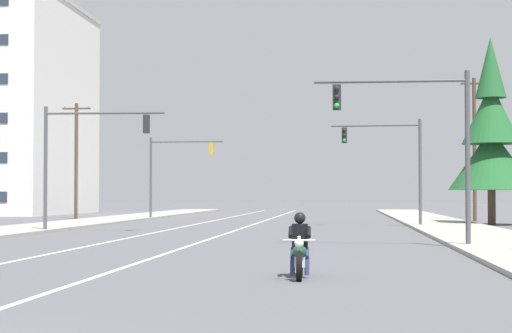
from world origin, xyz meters
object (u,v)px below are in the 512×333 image
Objects in this scene: traffic_signal_mid_right at (394,155)px; utility_pole_right_far at (474,147)px; traffic_signal_near_left at (81,148)px; utility_pole_left_far at (76,158)px; motorcycle_with_rider at (300,251)px; traffic_signal_near_right at (422,130)px; traffic_signal_mid_left at (172,164)px; conifer_tree_right_verge_far at (491,139)px.

traffic_signal_mid_right is 0.62× the size of utility_pole_right_far.
traffic_signal_near_left is 0.70× the size of utility_pole_left_far.
utility_pole_right_far is at bearing 77.08° from motorcycle_with_rider.
traffic_signal_near_left is at bearing 144.08° from traffic_signal_near_right.
traffic_signal_near_right is at bearing 72.49° from motorcycle_with_rider.
traffic_signal_mid_left reaches higher than motorcycle_with_rider.
motorcycle_with_rider is 0.35× the size of traffic_signal_near_left.
conifer_tree_right_verge_far reaches higher than traffic_signal_near_left.
utility_pole_left_far is (-19.30, 46.88, 4.03)m from motorcycle_with_rider.
utility_pole_left_far reaches higher than traffic_signal_mid_left.
traffic_signal_mid_left is (-12.00, 47.35, 3.56)m from motorcycle_with_rider.
traffic_signal_mid_right is (0.15, 20.60, -0.01)m from traffic_signal_near_right.
utility_pole_right_far reaches higher than traffic_signal_near_right.
conifer_tree_right_verge_far is at bearing -90.85° from utility_pole_right_far.
traffic_signal_near_left is 1.00× the size of traffic_signal_mid_left.
traffic_signal_mid_left is at bearing 90.28° from traffic_signal_near_left.
conifer_tree_right_verge_far is at bearing 30.46° from traffic_signal_near_left.
traffic_signal_mid_left is at bearing 3.69° from utility_pole_left_far.
traffic_signal_mid_left is at bearing 104.23° from motorcycle_with_rider.
traffic_signal_near_left and traffic_signal_mid_left have the same top height.
utility_pole_left_far is 31.23m from conifer_tree_right_verge_far.
utility_pole_left_far is at bearing 123.26° from traffic_signal_near_right.
motorcycle_with_rider is 26.21m from traffic_signal_near_left.
motorcycle_with_rider is 37.56m from conifer_tree_right_verge_far.
traffic_signal_near_right is 20.60m from traffic_signal_mid_right.
traffic_signal_mid_right and traffic_signal_mid_left have the same top height.
utility_pole_left_far is at bearing 107.31° from traffic_signal_near_left.
motorcycle_with_rider is 50.86m from utility_pole_left_far.
traffic_signal_near_right is 19.27m from traffic_signal_near_left.
utility_pole_right_far is at bearing 78.82° from traffic_signal_near_right.
traffic_signal_near_left is at bearing -149.54° from conifer_tree_right_verge_far.
traffic_signal_near_left is 30.21m from utility_pole_right_far.
traffic_signal_near_left is at bearing 117.24° from motorcycle_with_rider.
conifer_tree_right_verge_far is at bearing -27.52° from traffic_signal_mid_left.
motorcycle_with_rider is 45.21m from utility_pole_right_far.
utility_pole_right_far is (6.19, 11.45, 1.06)m from traffic_signal_mid_right.
motorcycle_with_rider is 0.35× the size of traffic_signal_near_right.
utility_pole_right_far is at bearing 89.15° from conifer_tree_right_verge_far.
utility_pole_right_far is at bearing -9.06° from traffic_signal_mid_left.
traffic_signal_mid_right is 21.81m from traffic_signal_mid_left.
traffic_signal_mid_right is 0.70× the size of utility_pole_left_far.
conifer_tree_right_verge_far is (6.22, 24.13, 1.13)m from traffic_signal_near_right.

